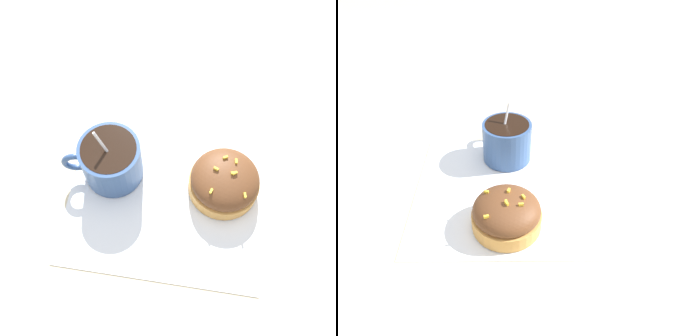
% 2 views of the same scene
% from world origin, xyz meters
% --- Properties ---
extents(ground_plane, '(3.00, 3.00, 0.00)m').
position_xyz_m(ground_plane, '(0.00, 0.00, 0.00)').
color(ground_plane, '#C6B793').
extents(paper_napkin, '(0.31, 0.30, 0.00)m').
position_xyz_m(paper_napkin, '(0.00, 0.00, 0.00)').
color(paper_napkin, white).
rests_on(paper_napkin, ground_plane).
extents(coffee_cup, '(0.12, 0.09, 0.11)m').
position_xyz_m(coffee_cup, '(-0.09, 0.01, 0.04)').
color(coffee_cup, '#335184').
rests_on(coffee_cup, paper_napkin).
extents(frosted_pastry, '(0.10, 0.10, 0.06)m').
position_xyz_m(frosted_pastry, '(0.08, 0.01, 0.03)').
color(frosted_pastry, '#D19347').
rests_on(frosted_pastry, paper_napkin).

